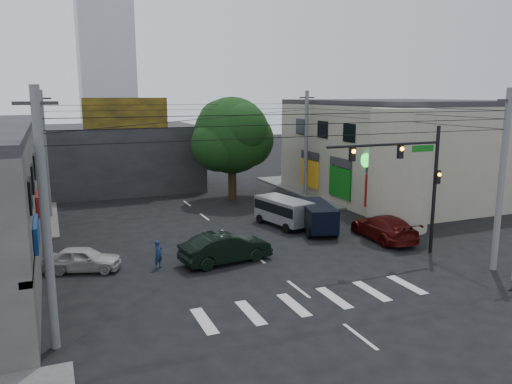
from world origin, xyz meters
TOP-DOWN VIEW (x-y plane):
  - ground at (0.00, 0.00)m, footprint 160.00×160.00m
  - sidewalk_far_right at (18.00, 18.00)m, footprint 16.00×16.00m
  - building_right at (18.00, 13.00)m, footprint 14.00×18.00m
  - corner_column at (11.00, 4.00)m, footprint 4.00×4.00m
  - building_far at (-4.00, 26.00)m, footprint 14.00×10.00m
  - billboard at (-4.00, 21.10)m, footprint 7.00×0.30m
  - tower_distant at (0.00, 70.00)m, footprint 9.00×9.00m
  - street_tree at (4.00, 17.00)m, footprint 6.40×6.40m
  - traffic_gantry at (7.82, -1.00)m, footprint 7.10×0.35m
  - utility_pole_near_left at (-10.50, -4.50)m, footprint 0.32×0.32m
  - utility_pole_near_right at (10.50, -4.50)m, footprint 0.32×0.32m
  - utility_pole_far_left at (-10.50, 16.00)m, footprint 0.32×0.32m
  - utility_pole_far_right at (10.50, 16.00)m, footprint 0.32×0.32m
  - dark_sedan at (-1.86, 1.85)m, footprint 3.16×5.44m
  - white_compact at (-9.02, 3.40)m, footprint 3.83×4.68m
  - maroon_sedan at (8.60, 2.18)m, footprint 2.79×5.57m
  - silver_minivan at (4.26, 7.44)m, footprint 5.16×3.62m
  - navy_van at (5.64, 5.40)m, footprint 5.48×4.02m
  - traffic_officer at (-5.39, 2.32)m, footprint 0.89×0.88m

SIDE VIEW (x-z plane):
  - ground at x=0.00m, z-range 0.00..0.00m
  - sidewalk_far_right at x=18.00m, z-range 0.00..0.15m
  - white_compact at x=-9.02m, z-range 0.00..1.28m
  - traffic_officer at x=-5.39m, z-range 0.00..1.50m
  - maroon_sedan at x=8.60m, z-range 0.00..1.54m
  - dark_sedan at x=-1.86m, z-range 0.00..1.63m
  - navy_van at x=5.64m, z-range 0.00..1.85m
  - silver_minivan at x=4.26m, z-range 0.00..1.90m
  - building_far at x=-4.00m, z-range 0.00..6.00m
  - building_right at x=18.00m, z-range 0.00..8.00m
  - corner_column at x=11.00m, z-range 0.00..8.00m
  - utility_pole_near_left at x=-10.50m, z-range 0.00..9.20m
  - utility_pole_near_right at x=10.50m, z-range 0.00..9.20m
  - utility_pole_far_left at x=-10.50m, z-range 0.00..9.20m
  - utility_pole_far_right at x=10.50m, z-range 0.00..9.20m
  - traffic_gantry at x=7.82m, z-range 1.23..8.43m
  - street_tree at x=4.00m, z-range 1.12..9.82m
  - billboard at x=-4.00m, z-range 6.00..8.60m
  - tower_distant at x=0.00m, z-range 0.00..44.00m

